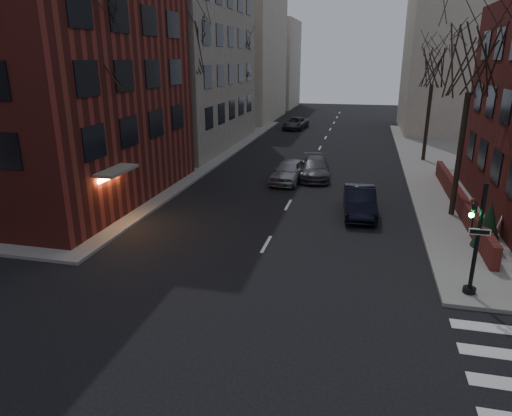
{
  "coord_description": "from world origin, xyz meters",
  "views": [
    {
      "loc": [
        3.99,
        -6.76,
        8.06
      ],
      "look_at": [
        -0.27,
        11.11,
        2.0
      ],
      "focal_mm": 32.0,
      "sensor_mm": 36.0,
      "label": 1
    }
  ],
  "objects": [
    {
      "name": "sidewalk_far_left",
      "position": [
        -29.0,
        30.0,
        0.07
      ],
      "size": [
        44.0,
        44.0,
        0.15
      ],
      "primitive_type": "cube",
      "color": "gray",
      "rests_on": "ground"
    },
    {
      "name": "building_left_brick",
      "position": [
        -15.5,
        16.5,
        9.0
      ],
      "size": [
        15.0,
        15.0,
        18.0
      ],
      "primitive_type": "cube",
      "color": "maroon",
      "rests_on": "ground"
    },
    {
      "name": "low_wall_right",
      "position": [
        9.3,
        19.0,
        0.65
      ],
      "size": [
        0.35,
        16.0,
        1.0
      ],
      "primitive_type": "cube",
      "color": "#591E19",
      "rests_on": "sidewalk_far_right"
    },
    {
      "name": "building_distant_la",
      "position": [
        -15.0,
        55.0,
        9.0
      ],
      "size": [
        14.0,
        16.0,
        18.0
      ],
      "primitive_type": "cube",
      "color": "#BEB5A0",
      "rests_on": "ground"
    },
    {
      "name": "building_distant_ra",
      "position": [
        15.0,
        50.0,
        8.0
      ],
      "size": [
        14.0,
        14.0,
        16.0
      ],
      "primitive_type": "cube",
      "color": "#BEB5A0",
      "rests_on": "ground"
    },
    {
      "name": "building_distant_lb",
      "position": [
        -13.0,
        72.0,
        7.0
      ],
      "size": [
        10.0,
        12.0,
        14.0
      ],
      "primitive_type": "cube",
      "color": "#BEB5A0",
      "rests_on": "ground"
    },
    {
      "name": "traffic_signal",
      "position": [
        7.94,
        8.99,
        1.91
      ],
      "size": [
        0.76,
        0.44,
        4.0
      ],
      "color": "black",
      "rests_on": "sidewalk_far_right"
    },
    {
      "name": "tree_left_a",
      "position": [
        -8.8,
        14.0,
        8.47
      ],
      "size": [
        4.18,
        4.18,
        10.26
      ],
      "color": "#2D231C",
      "rests_on": "sidewalk_far_left"
    },
    {
      "name": "tree_left_b",
      "position": [
        -8.8,
        26.0,
        8.91
      ],
      "size": [
        4.4,
        4.4,
        10.8
      ],
      "color": "#2D231C",
      "rests_on": "sidewalk_far_left"
    },
    {
      "name": "tree_left_c",
      "position": [
        -8.8,
        40.0,
        8.03
      ],
      "size": [
        3.96,
        3.96,
        9.72
      ],
      "color": "#2D231C",
      "rests_on": "sidewalk_far_left"
    },
    {
      "name": "tree_right_a",
      "position": [
        8.8,
        18.0,
        8.03
      ],
      "size": [
        3.96,
        3.96,
        9.72
      ],
      "color": "#2D231C",
      "rests_on": "sidewalk_far_right"
    },
    {
      "name": "tree_right_b",
      "position": [
        8.8,
        32.0,
        7.59
      ],
      "size": [
        3.74,
        3.74,
        9.18
      ],
      "color": "#2D231C",
      "rests_on": "sidewalk_far_right"
    },
    {
      "name": "streetlamp_near",
      "position": [
        -8.2,
        22.0,
        4.24
      ],
      "size": [
        0.36,
        0.36,
        6.28
      ],
      "color": "black",
      "rests_on": "sidewalk_far_left"
    },
    {
      "name": "streetlamp_far",
      "position": [
        -8.2,
        42.0,
        4.24
      ],
      "size": [
        0.36,
        0.36,
        6.28
      ],
      "color": "black",
      "rests_on": "sidewalk_far_left"
    },
    {
      "name": "parked_sedan",
      "position": [
        4.0,
        17.15,
        0.75
      ],
      "size": [
        1.93,
        4.69,
        1.51
      ],
      "primitive_type": "imported",
      "rotation": [
        0.0,
        0.0,
        0.07
      ],
      "color": "black",
      "rests_on": "ground"
    },
    {
      "name": "car_lane_silver",
      "position": [
        -0.8,
        23.05,
        0.77
      ],
      "size": [
        2.3,
        4.69,
        1.54
      ],
      "primitive_type": "imported",
      "rotation": [
        0.0,
        0.0,
        -0.11
      ],
      "color": "#9FA0A4",
      "rests_on": "ground"
    },
    {
      "name": "car_lane_gray",
      "position": [
        0.8,
        24.56,
        0.71
      ],
      "size": [
        2.46,
        5.04,
        1.41
      ],
      "primitive_type": "imported",
      "rotation": [
        0.0,
        0.0,
        0.1
      ],
      "color": "#45444A",
      "rests_on": "ground"
    },
    {
      "name": "car_lane_far",
      "position": [
        -4.07,
        47.33,
        0.69
      ],
      "size": [
        2.78,
        5.16,
        1.38
      ],
      "primitive_type": "imported",
      "rotation": [
        0.0,
        0.0,
        -0.1
      ],
      "color": "#3A3B3F",
      "rests_on": "ground"
    },
    {
      "name": "sandwich_board",
      "position": [
        10.5,
        15.05,
        0.64
      ],
      "size": [
        0.57,
        0.69,
        0.97
      ],
      "primitive_type": "cube",
      "rotation": [
        0.0,
        0.0,
        -0.25
      ],
      "color": "white",
      "rests_on": "sidewalk_far_right"
    },
    {
      "name": "evergreen_shrub",
      "position": [
        9.51,
        13.61,
        1.18
      ],
      "size": [
        1.47,
        1.47,
        2.06
      ],
      "primitive_type": "cone",
      "rotation": [
        0.0,
        0.0,
        0.22
      ],
      "color": "black",
      "rests_on": "sidewalk_far_right"
    }
  ]
}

